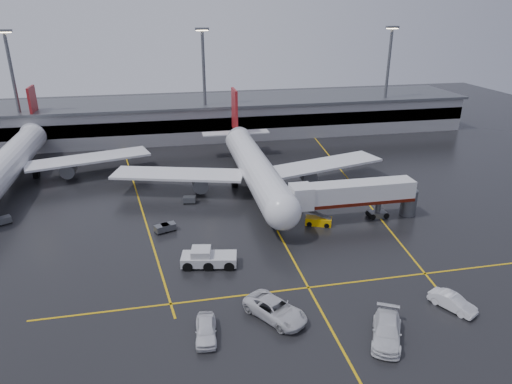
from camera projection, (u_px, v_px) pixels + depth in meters
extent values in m
plane|color=black|center=(266.00, 210.00, 72.38)|extent=(220.00, 220.00, 0.00)
cube|color=gold|center=(266.00, 210.00, 72.38)|extent=(0.25, 90.00, 0.02)
cube|color=gold|center=(308.00, 288.00, 52.41)|extent=(60.00, 0.25, 0.02)
cube|color=gold|center=(138.00, 196.00, 77.73)|extent=(9.99, 69.35, 0.02)
cube|color=gold|center=(349.00, 180.00, 84.81)|extent=(7.57, 69.64, 0.02)
cube|color=gray|center=(224.00, 118.00, 114.45)|extent=(120.00, 18.00, 8.00)
cube|color=black|center=(229.00, 124.00, 106.27)|extent=(120.00, 0.40, 3.00)
cube|color=#595B60|center=(223.00, 100.00, 112.83)|extent=(122.00, 19.00, 0.60)
cylinder|color=#595B60|center=(16.00, 94.00, 97.42)|extent=(0.70, 0.70, 25.00)
cube|color=#595B60|center=(4.00, 31.00, 92.64)|extent=(3.00, 1.20, 0.50)
cube|color=#FFE5B2|center=(4.00, 32.00, 92.75)|extent=(2.60, 0.90, 0.20)
cylinder|color=#595B60|center=(204.00, 88.00, 104.87)|extent=(0.70, 0.70, 25.00)
cube|color=#595B60|center=(202.00, 29.00, 100.10)|extent=(3.00, 1.20, 0.50)
cube|color=#FFE5B2|center=(202.00, 30.00, 100.21)|extent=(2.60, 0.90, 0.20)
cylinder|color=#595B60|center=(387.00, 82.00, 113.26)|extent=(0.70, 0.70, 25.00)
cube|color=#595B60|center=(393.00, 27.00, 108.49)|extent=(3.00, 1.20, 0.50)
cube|color=#FFE5B2|center=(392.00, 28.00, 108.60)|extent=(2.60, 0.90, 0.20)
cylinder|color=silver|center=(256.00, 168.00, 78.06)|extent=(5.20, 36.00, 5.20)
sphere|color=silver|center=(283.00, 211.00, 61.73)|extent=(5.20, 5.20, 5.20)
cone|color=silver|center=(236.00, 134.00, 96.90)|extent=(4.94, 8.00, 4.94)
cube|color=maroon|center=(235.00, 110.00, 95.96)|extent=(0.50, 5.50, 8.50)
cube|color=silver|center=(236.00, 133.00, 96.82)|extent=(14.00, 3.00, 0.25)
cube|color=silver|center=(178.00, 174.00, 77.76)|extent=(22.80, 11.83, 0.40)
cube|color=silver|center=(324.00, 164.00, 82.60)|extent=(22.80, 11.83, 0.40)
cylinder|color=#595B60|center=(200.00, 182.00, 78.03)|extent=(2.60, 4.50, 2.60)
cylinder|color=#595B60|center=(307.00, 175.00, 81.57)|extent=(2.60, 4.50, 2.60)
cylinder|color=#595B60|center=(277.00, 223.00, 65.65)|extent=(0.56, 0.56, 2.00)
cylinder|color=#595B60|center=(235.00, 181.00, 81.39)|extent=(0.56, 0.56, 2.00)
cylinder|color=#595B60|center=(270.00, 179.00, 82.59)|extent=(0.56, 0.56, 2.00)
cylinder|color=black|center=(277.00, 227.00, 65.86)|extent=(0.40, 1.10, 1.10)
cylinder|color=black|center=(235.00, 184.00, 81.56)|extent=(1.00, 1.40, 1.40)
cylinder|color=black|center=(270.00, 181.00, 82.75)|extent=(1.00, 1.40, 1.40)
cylinder|color=silver|center=(9.00, 162.00, 81.13)|extent=(5.20, 36.00, 5.20)
cone|color=silver|center=(37.00, 130.00, 99.96)|extent=(4.94, 8.00, 4.94)
cube|color=maroon|center=(34.00, 106.00, 99.03)|extent=(0.50, 5.50, 8.50)
cube|color=silver|center=(36.00, 129.00, 99.89)|extent=(14.00, 3.00, 0.25)
cube|color=silver|center=(89.00, 159.00, 85.67)|extent=(22.80, 11.83, 0.40)
cylinder|color=#595B60|center=(69.00, 169.00, 84.63)|extent=(2.60, 4.50, 2.60)
cylinder|color=#595B60|center=(36.00, 172.00, 85.65)|extent=(0.56, 0.56, 2.00)
cylinder|color=black|center=(36.00, 175.00, 85.82)|extent=(1.00, 1.40, 1.40)
cube|color=silver|center=(355.00, 192.00, 67.52)|extent=(18.00, 3.20, 3.00)
cube|color=#470F06|center=(354.00, 200.00, 68.01)|extent=(18.00, 3.30, 0.50)
cube|color=silver|center=(301.00, 197.00, 65.99)|extent=(3.00, 3.40, 3.30)
cylinder|color=#595B60|center=(378.00, 208.00, 69.35)|extent=(0.80, 0.80, 3.00)
cube|color=#595B60|center=(377.00, 214.00, 69.75)|extent=(2.60, 1.60, 0.90)
cylinder|color=#595B60|center=(409.00, 202.00, 70.10)|extent=(2.40, 2.40, 4.00)
cylinder|color=black|center=(370.00, 215.00, 69.54)|extent=(0.90, 1.80, 0.90)
cylinder|color=black|center=(384.00, 214.00, 69.95)|extent=(0.90, 1.80, 0.90)
cube|color=#BDBDC0|center=(209.00, 259.00, 56.60)|extent=(7.13, 3.91, 1.16)
cube|color=#BDBDC0|center=(201.00, 252.00, 56.22)|extent=(2.70, 2.70, 0.96)
cube|color=black|center=(201.00, 252.00, 56.22)|extent=(2.43, 2.43, 0.87)
cylinder|color=black|center=(189.00, 262.00, 56.69)|extent=(1.77, 3.07, 1.25)
cylinder|color=black|center=(209.00, 262.00, 56.73)|extent=(1.77, 3.07, 1.25)
cylinder|color=black|center=(230.00, 261.00, 56.76)|extent=(1.77, 3.07, 1.25)
cube|color=#E5A605|center=(318.00, 221.00, 67.27)|extent=(4.07, 2.93, 1.15)
cube|color=#595B60|center=(319.00, 214.00, 66.86)|extent=(3.70, 2.30, 1.31)
cylinder|color=black|center=(310.00, 222.00, 67.60)|extent=(1.37, 1.92, 0.73)
cylinder|color=black|center=(327.00, 223.00, 67.13)|extent=(1.37, 1.92, 0.73)
imported|color=silver|center=(275.00, 309.00, 47.03)|extent=(6.64, 7.68, 1.96)
imported|color=silver|center=(387.00, 331.00, 43.97)|extent=(5.42, 7.06, 1.91)
imported|color=silver|center=(453.00, 302.00, 48.49)|extent=(3.84, 5.19, 1.63)
imported|color=silver|center=(206.00, 330.00, 44.30)|extent=(2.46, 5.15, 1.70)
cube|color=#595B60|center=(168.00, 227.00, 65.46)|extent=(2.29, 1.82, 0.90)
cylinder|color=black|center=(164.00, 232.00, 64.87)|extent=(0.40, 0.20, 0.40)
cylinder|color=black|center=(175.00, 230.00, 65.58)|extent=(0.40, 0.20, 0.40)
cylinder|color=black|center=(162.00, 229.00, 65.69)|extent=(0.40, 0.20, 0.40)
cylinder|color=black|center=(173.00, 227.00, 66.39)|extent=(0.40, 0.20, 0.40)
cube|color=#595B60|center=(162.00, 228.00, 65.00)|extent=(2.36, 2.01, 0.90)
cylinder|color=black|center=(159.00, 234.00, 64.36)|extent=(0.40, 0.20, 0.40)
cylinder|color=black|center=(169.00, 231.00, 65.24)|extent=(0.40, 0.20, 0.40)
cylinder|color=black|center=(156.00, 231.00, 65.11)|extent=(0.40, 0.20, 0.40)
cylinder|color=black|center=(166.00, 228.00, 65.99)|extent=(0.40, 0.20, 0.40)
cube|color=#595B60|center=(189.00, 199.00, 74.66)|extent=(2.19, 1.63, 0.90)
cylinder|color=black|center=(184.00, 203.00, 74.35)|extent=(0.40, 0.20, 0.40)
cylinder|color=black|center=(194.00, 203.00, 74.39)|extent=(0.40, 0.20, 0.40)
cylinder|color=black|center=(185.00, 201.00, 75.28)|extent=(0.40, 0.20, 0.40)
cylinder|color=black|center=(195.00, 201.00, 75.32)|extent=(0.40, 0.20, 0.40)
cube|color=#595B60|center=(4.00, 220.00, 67.47)|extent=(2.38, 2.11, 0.90)
cylinder|color=black|center=(11.00, 222.00, 67.77)|extent=(0.40, 0.20, 0.40)
cylinder|color=black|center=(9.00, 220.00, 68.48)|extent=(0.40, 0.20, 0.40)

